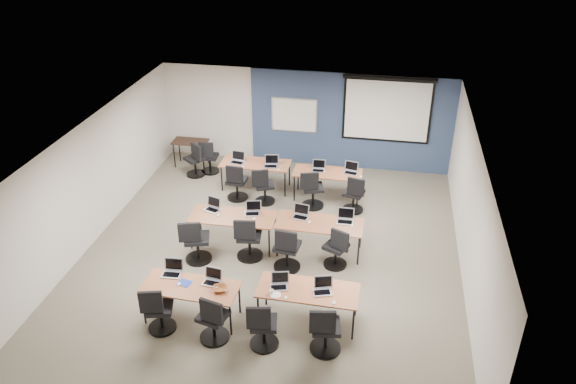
% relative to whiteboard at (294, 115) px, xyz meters
% --- Properties ---
extents(floor, '(8.00, 9.00, 0.02)m').
position_rel_whiteboard_xyz_m(floor, '(0.30, -4.43, -1.45)').
color(floor, '#6B6354').
rests_on(floor, ground).
extents(ceiling, '(8.00, 9.00, 0.02)m').
position_rel_whiteboard_xyz_m(ceiling, '(0.30, -4.43, 1.25)').
color(ceiling, white).
rests_on(ceiling, ground).
extents(wall_back, '(8.00, 0.04, 2.70)m').
position_rel_whiteboard_xyz_m(wall_back, '(0.30, 0.07, -0.10)').
color(wall_back, beige).
rests_on(wall_back, ground).
extents(wall_front, '(8.00, 0.04, 2.70)m').
position_rel_whiteboard_xyz_m(wall_front, '(0.30, -8.93, -0.10)').
color(wall_front, beige).
rests_on(wall_front, ground).
extents(wall_left, '(0.04, 9.00, 2.70)m').
position_rel_whiteboard_xyz_m(wall_left, '(-3.70, -4.43, -0.10)').
color(wall_left, beige).
rests_on(wall_left, ground).
extents(wall_right, '(0.04, 9.00, 2.70)m').
position_rel_whiteboard_xyz_m(wall_right, '(4.30, -4.43, -0.10)').
color(wall_right, beige).
rests_on(wall_right, ground).
extents(blue_accent_panel, '(5.50, 0.04, 2.70)m').
position_rel_whiteboard_xyz_m(blue_accent_panel, '(1.55, 0.04, -0.10)').
color(blue_accent_panel, '#3D5977').
rests_on(blue_accent_panel, wall_back).
extents(whiteboard, '(1.28, 0.03, 0.98)m').
position_rel_whiteboard_xyz_m(whiteboard, '(0.00, 0.00, 0.00)').
color(whiteboard, silver).
rests_on(whiteboard, wall_back).
extents(projector_screen, '(2.40, 0.10, 1.82)m').
position_rel_whiteboard_xyz_m(projector_screen, '(2.50, -0.02, 0.44)').
color(projector_screen, black).
rests_on(projector_screen, wall_back).
extents(training_table_front_left, '(1.74, 0.73, 0.73)m').
position_rel_whiteboard_xyz_m(training_table_front_left, '(-0.68, -6.79, -0.77)').
color(training_table_front_left, olive).
rests_on(training_table_front_left, floor).
extents(training_table_front_right, '(1.81, 0.76, 0.73)m').
position_rel_whiteboard_xyz_m(training_table_front_right, '(1.41, -6.49, -0.76)').
color(training_table_front_right, '#9C5E30').
rests_on(training_table_front_right, floor).
extents(training_table_mid_left, '(1.87, 0.78, 0.73)m').
position_rel_whiteboard_xyz_m(training_table_mid_left, '(-0.59, -4.32, -0.76)').
color(training_table_mid_left, '#915D30').
rests_on(training_table_mid_left, floor).
extents(training_table_mid_right, '(1.85, 0.77, 0.73)m').
position_rel_whiteboard_xyz_m(training_table_mid_right, '(1.31, -4.25, -0.76)').
color(training_table_mid_right, '#A67439').
rests_on(training_table_mid_right, floor).
extents(training_table_back_left, '(1.79, 0.74, 0.73)m').
position_rel_whiteboard_xyz_m(training_table_back_left, '(-0.71, -1.68, -0.77)').
color(training_table_back_left, '#A3633D').
rests_on(training_table_back_left, floor).
extents(training_table_back_right, '(1.70, 0.71, 0.73)m').
position_rel_whiteboard_xyz_m(training_table_back_right, '(1.18, -1.86, -0.77)').
color(training_table_back_right, brown).
rests_on(training_table_back_right, floor).
extents(laptop_0, '(0.35, 0.30, 0.27)m').
position_rel_whiteboard_xyz_m(laptop_0, '(-1.13, -6.48, -0.65)').
color(laptop_0, '#A9A9AF').
rests_on(laptop_0, training_table_front_left).
extents(mouse_0, '(0.08, 0.11, 0.04)m').
position_rel_whiteboard_xyz_m(mouse_0, '(-0.90, -6.78, -0.71)').
color(mouse_0, white).
rests_on(mouse_0, training_table_front_left).
extents(task_chair_0, '(0.50, 0.50, 0.98)m').
position_rel_whiteboard_xyz_m(task_chair_0, '(-1.15, -7.22, -1.05)').
color(task_chair_0, black).
rests_on(task_chair_0, floor).
extents(laptop_1, '(0.32, 0.28, 0.25)m').
position_rel_whiteboard_xyz_m(laptop_1, '(-0.33, -6.59, -0.66)').
color(laptop_1, silver).
rests_on(laptop_1, training_table_front_left).
extents(mouse_1, '(0.08, 0.11, 0.03)m').
position_rel_whiteboard_xyz_m(mouse_1, '(-0.03, -6.79, -0.71)').
color(mouse_1, white).
rests_on(mouse_1, training_table_front_left).
extents(task_chair_1, '(0.53, 0.53, 1.01)m').
position_rel_whiteboard_xyz_m(task_chair_1, '(-0.13, -7.28, -1.03)').
color(task_chair_1, black).
rests_on(task_chair_1, floor).
extents(laptop_2, '(0.32, 0.27, 0.24)m').
position_rel_whiteboard_xyz_m(laptop_2, '(0.88, -6.49, -0.66)').
color(laptop_2, '#9C9DA8').
rests_on(laptop_2, training_table_front_right).
extents(mouse_2, '(0.08, 0.10, 0.03)m').
position_rel_whiteboard_xyz_m(mouse_2, '(1.06, -6.80, -0.71)').
color(mouse_2, white).
rests_on(mouse_2, training_table_front_right).
extents(task_chair_2, '(0.51, 0.51, 0.99)m').
position_rel_whiteboard_xyz_m(task_chair_2, '(0.75, -7.28, -1.04)').
color(task_chair_2, black).
rests_on(task_chair_2, floor).
extents(laptop_3, '(0.33, 0.28, 0.25)m').
position_rel_whiteboard_xyz_m(laptop_3, '(1.66, -6.48, -0.66)').
color(laptop_3, '#B4B4B9').
rests_on(laptop_3, training_table_front_right).
extents(mouse_3, '(0.08, 0.11, 0.03)m').
position_rel_whiteboard_xyz_m(mouse_3, '(1.90, -6.78, -0.71)').
color(mouse_3, white).
rests_on(mouse_3, training_table_front_right).
extents(task_chair_3, '(0.54, 0.54, 1.02)m').
position_rel_whiteboard_xyz_m(task_chair_3, '(1.80, -7.19, -1.03)').
color(task_chair_3, black).
rests_on(task_chair_3, floor).
extents(laptop_4, '(0.34, 0.29, 0.26)m').
position_rel_whiteboard_xyz_m(laptop_4, '(-1.09, -4.11, -0.66)').
color(laptop_4, silver).
rests_on(laptop_4, training_table_mid_left).
extents(mouse_4, '(0.07, 0.10, 0.03)m').
position_rel_whiteboard_xyz_m(mouse_4, '(-0.89, -4.35, -0.71)').
color(mouse_4, white).
rests_on(mouse_4, training_table_mid_left).
extents(task_chair_4, '(0.57, 0.57, 1.04)m').
position_rel_whiteboard_xyz_m(task_chair_4, '(-1.19, -5.08, -1.02)').
color(task_chair_4, black).
rests_on(task_chair_4, floor).
extents(laptop_5, '(0.34, 0.29, 0.25)m').
position_rel_whiteboard_xyz_m(laptop_5, '(-0.19, -4.11, -0.66)').
color(laptop_5, '#AAAAB3').
rests_on(laptop_5, training_table_mid_left).
extents(mouse_5, '(0.09, 0.12, 0.04)m').
position_rel_whiteboard_xyz_m(mouse_5, '(-0.10, -4.36, -0.71)').
color(mouse_5, white).
rests_on(mouse_5, training_table_mid_left).
extents(task_chair_5, '(0.56, 0.56, 1.04)m').
position_rel_whiteboard_xyz_m(task_chair_5, '(-0.13, -4.77, -1.02)').
color(task_chair_5, black).
rests_on(task_chair_5, floor).
extents(laptop_6, '(0.34, 0.29, 0.26)m').
position_rel_whiteboard_xyz_m(laptop_6, '(0.87, -4.07, -0.66)').
color(laptop_6, '#B4B4B4').
rests_on(laptop_6, training_table_mid_right).
extents(mouse_6, '(0.06, 0.10, 0.04)m').
position_rel_whiteboard_xyz_m(mouse_6, '(1.09, -4.28, -0.71)').
color(mouse_6, white).
rests_on(mouse_6, training_table_mid_right).
extents(task_chair_6, '(0.56, 0.56, 1.04)m').
position_rel_whiteboard_xyz_m(task_chair_6, '(0.74, -5.01, -1.02)').
color(task_chair_6, black).
rests_on(task_chair_6, floor).
extents(laptop_7, '(0.35, 0.30, 0.27)m').
position_rel_whiteboard_xyz_m(laptop_7, '(1.83, -4.08, -0.65)').
color(laptop_7, '#A8A7AF').
rests_on(laptop_7, training_table_mid_right).
extents(mouse_7, '(0.09, 0.11, 0.03)m').
position_rel_whiteboard_xyz_m(mouse_7, '(1.99, -4.25, -0.71)').
color(mouse_7, white).
rests_on(mouse_7, training_table_mid_right).
extents(task_chair_7, '(0.53, 0.49, 0.98)m').
position_rel_whiteboard_xyz_m(task_chair_7, '(1.73, -4.74, -1.05)').
color(task_chair_7, black).
rests_on(task_chair_7, floor).
extents(laptop_8, '(0.36, 0.31, 0.27)m').
position_rel_whiteboard_xyz_m(laptop_8, '(-1.18, -1.71, -0.65)').
color(laptop_8, silver).
rests_on(laptop_8, training_table_back_left).
extents(mouse_8, '(0.08, 0.11, 0.04)m').
position_rel_whiteboard_xyz_m(mouse_8, '(-0.98, -1.99, -0.71)').
color(mouse_8, white).
rests_on(mouse_8, training_table_back_left).
extents(task_chair_8, '(0.53, 0.53, 1.00)m').
position_rel_whiteboard_xyz_m(task_chair_8, '(-1.05, -2.35, -1.03)').
color(task_chair_8, black).
rests_on(task_chair_8, floor).
extents(laptop_9, '(0.36, 0.30, 0.27)m').
position_rel_whiteboard_xyz_m(laptop_9, '(-0.28, -1.76, -0.65)').
color(laptop_9, silver).
rests_on(laptop_9, training_table_back_left).
extents(mouse_9, '(0.07, 0.10, 0.03)m').
position_rel_whiteboard_xyz_m(mouse_9, '(-0.05, -1.96, -0.71)').
color(mouse_9, white).
rests_on(mouse_9, training_table_back_left).
extents(task_chair_9, '(0.52, 0.50, 0.98)m').
position_rel_whiteboard_xyz_m(task_chair_9, '(-0.34, -2.41, -1.04)').
color(task_chair_9, black).
rests_on(task_chair_9, floor).
extents(laptop_10, '(0.33, 0.28, 0.25)m').
position_rel_whiteboard_xyz_m(laptop_10, '(0.94, -1.78, -0.66)').
color(laptop_10, '#B6B6B7').
rests_on(laptop_10, training_table_back_right).
extents(mouse_10, '(0.08, 0.10, 0.03)m').
position_rel_whiteboard_xyz_m(mouse_10, '(1.09, -1.86, -0.71)').
color(mouse_10, white).
rests_on(mouse_10, training_table_back_right).
extents(task_chair_10, '(0.56, 0.55, 1.03)m').
position_rel_whiteboard_xyz_m(task_chair_10, '(0.88, -2.40, -1.02)').
color(task_chair_10, black).
rests_on(task_chair_10, floor).
extents(laptop_11, '(0.35, 0.29, 0.26)m').
position_rel_whiteboard_xyz_m(laptop_11, '(1.75, -1.76, -0.66)').
color(laptop_11, '#BABBC7').
rests_on(laptop_11, training_table_back_right).
extents(mouse_11, '(0.07, 0.10, 0.03)m').
position_rel_whiteboard_xyz_m(mouse_11, '(2.02, -1.96, -0.71)').
color(mouse_11, white).
rests_on(mouse_11, training_table_back_right).
extents(task_chair_11, '(0.51, 0.51, 0.99)m').
position_rel_whiteboard_xyz_m(task_chair_11, '(1.90, -2.42, -1.04)').
color(task_chair_11, black).
rests_on(task_chair_11, floor).
extents(blue_mousepad, '(0.28, 0.25, 0.01)m').
position_rel_whiteboard_xyz_m(blue_mousepad, '(-0.82, -6.72, -0.72)').
color(blue_mousepad, '#1D37A2').
rests_on(blue_mousepad, training_table_front_left).
extents(snack_bowl, '(0.35, 0.35, 0.07)m').
position_rel_whiteboard_xyz_m(snack_bowl, '(-0.13, -6.80, -0.68)').
color(snack_bowl, '#9A4A26').
rests_on(snack_bowl, training_table_front_left).
extents(snack_plate, '(0.25, 0.25, 0.01)m').
position_rel_whiteboard_xyz_m(snack_plate, '(0.87, -6.75, -0.71)').
color(snack_plate, white).
rests_on(snack_plate, training_table_front_right).
extents(coffee_cup, '(0.08, 0.08, 0.07)m').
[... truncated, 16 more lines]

